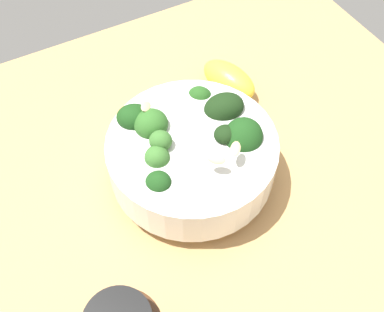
% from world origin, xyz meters
% --- Properties ---
extents(ground_plane, '(0.63, 0.63, 0.05)m').
position_xyz_m(ground_plane, '(0.00, 0.00, -0.02)').
color(ground_plane, tan).
extents(bowl_of_broccoli, '(0.18, 0.18, 0.09)m').
position_xyz_m(bowl_of_broccoli, '(0.04, -0.02, 0.04)').
color(bowl_of_broccoli, white).
rests_on(bowl_of_broccoli, ground_plane).
extents(lemon_wedge, '(0.06, 0.09, 0.04)m').
position_xyz_m(lemon_wedge, '(-0.07, -0.12, 0.02)').
color(lemon_wedge, yellow).
rests_on(lemon_wedge, ground_plane).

